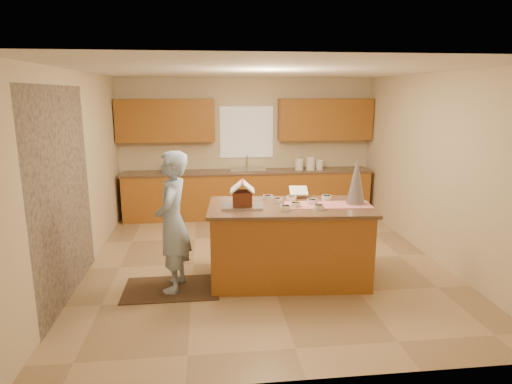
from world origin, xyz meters
TOP-DOWN VIEW (x-y plane):
  - floor at (0.00, 0.00)m, footprint 5.50×5.50m
  - ceiling at (0.00, 0.00)m, footprint 5.50×5.50m
  - wall_back at (0.00, 2.75)m, footprint 5.50×5.50m
  - wall_front at (0.00, -2.75)m, footprint 5.50×5.50m
  - wall_left at (-2.50, 0.00)m, footprint 5.50×5.50m
  - wall_right at (2.50, 0.00)m, footprint 5.50×5.50m
  - stone_accent at (-2.48, -0.80)m, footprint 0.00×2.50m
  - window_curtain at (0.00, 2.72)m, footprint 1.05×0.03m
  - back_counter_base at (0.00, 2.45)m, footprint 4.80×0.60m
  - back_counter_top at (0.00, 2.45)m, footprint 4.85×0.63m
  - upper_cabinet_left at (-1.55, 2.57)m, footprint 1.85×0.35m
  - upper_cabinet_right at (1.55, 2.57)m, footprint 1.85×0.35m
  - sink at (0.00, 2.45)m, footprint 0.70×0.45m
  - faucet at (0.00, 2.63)m, footprint 0.03×0.03m
  - island_base at (0.23, -0.66)m, footprint 2.05×1.14m
  - island_top at (0.23, -0.66)m, footprint 2.14×1.24m
  - table_runner at (0.73, -0.70)m, footprint 1.12×0.48m
  - baking_tray at (-0.37, -0.67)m, footprint 0.53×0.41m
  - cookbook at (0.43, -0.26)m, footprint 0.26×0.21m
  - tinsel_tree at (1.09, -0.68)m, footprint 0.26×0.26m
  - rug at (-1.29, -0.79)m, footprint 1.18×0.77m
  - boy at (-1.24, -0.79)m, footprint 0.51×0.69m
  - canister_a at (1.02, 2.45)m, footprint 0.16×0.16m
  - canister_b at (1.25, 2.45)m, footprint 0.18×0.18m
  - canister_c at (1.43, 2.45)m, footprint 0.14×0.14m
  - paper_towel at (-1.53, 2.45)m, footprint 0.11×0.11m
  - gingerbread_house at (-0.37, -0.67)m, footprint 0.32×0.33m
  - candy_bowls at (0.34, -0.60)m, footprint 0.92×0.71m

SIDE VIEW (x-z plane):
  - floor at x=0.00m, z-range 0.00..0.00m
  - rug at x=-1.29m, z-range 0.00..0.01m
  - back_counter_base at x=0.00m, z-range 0.00..0.88m
  - island_base at x=0.23m, z-range 0.00..0.97m
  - boy at x=-1.24m, z-range 0.01..1.75m
  - sink at x=0.00m, z-range 0.83..0.95m
  - back_counter_top at x=0.00m, z-range 0.88..0.92m
  - island_top at x=0.23m, z-range 0.97..1.01m
  - table_runner at x=0.73m, z-range 1.01..1.02m
  - canister_c at x=1.43m, z-range 0.92..1.12m
  - baking_tray at x=-0.37m, z-range 1.01..1.04m
  - canister_a at x=1.02m, z-range 0.92..1.14m
  - candy_bowls at x=0.34m, z-range 1.01..1.07m
  - paper_towel at x=-1.53m, z-range 0.92..1.16m
  - canister_b at x=1.25m, z-range 0.92..1.18m
  - faucet at x=0.00m, z-range 0.92..1.20m
  - cookbook at x=0.43m, z-range 1.06..1.16m
  - gingerbread_house at x=-0.37m, z-range 1.00..1.31m
  - stone_accent at x=-2.48m, z-range 0.00..2.50m
  - tinsel_tree at x=1.09m, z-range 1.01..1.61m
  - wall_back at x=0.00m, z-range 1.35..1.35m
  - wall_front at x=0.00m, z-range 1.35..1.35m
  - wall_left at x=-2.50m, z-range 1.35..1.35m
  - wall_right at x=2.50m, z-range 1.35..1.35m
  - window_curtain at x=0.00m, z-range 1.15..2.15m
  - upper_cabinet_left at x=-1.55m, z-range 1.50..2.30m
  - upper_cabinet_right at x=1.55m, z-range 1.50..2.30m
  - ceiling at x=0.00m, z-range 2.70..2.70m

